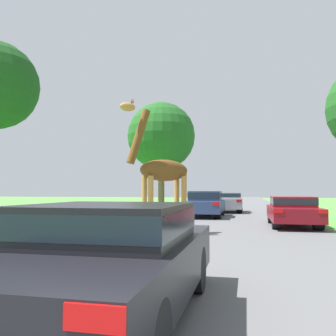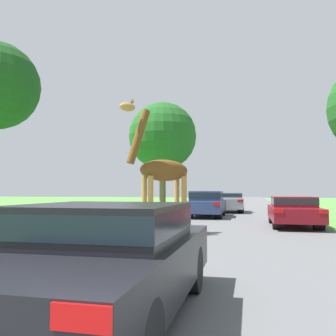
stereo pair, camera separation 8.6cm
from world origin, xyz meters
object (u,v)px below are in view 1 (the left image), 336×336
object	(u,v)px
car_far_ahead	(228,201)
tree_far_right	(161,136)
car_lead_maroon	(107,256)
car_queue_left	(293,210)
giraffe_near_road	(161,173)
car_queue_right	(206,203)

from	to	relation	value
car_far_ahead	tree_far_right	distance (m)	7.85
car_lead_maroon	car_queue_left	bearing A→B (deg)	73.40
car_lead_maroon	car_queue_left	xyz separation A→B (m)	(3.56, 11.93, -0.04)
car_far_ahead	car_queue_left	bearing A→B (deg)	-71.52
giraffe_near_road	car_far_ahead	size ratio (longest dim) A/B	1.14
car_queue_right	car_far_ahead	distance (m)	4.86
car_queue_left	car_far_ahead	distance (m)	10.03
car_queue_right	tree_far_right	bearing A→B (deg)	121.57
car_queue_left	car_far_ahead	size ratio (longest dim) A/B	1.11
car_far_ahead	car_lead_maroon	bearing A→B (deg)	-91.01
tree_far_right	car_queue_left	bearing A→B (deg)	-54.06
car_lead_maroon	car_queue_left	world-z (taller)	car_lead_maroon
car_queue_left	giraffe_near_road	bearing A→B (deg)	-141.56
car_lead_maroon	car_queue_right	bearing A→B (deg)	92.36
car_queue_left	car_far_ahead	world-z (taller)	car_far_ahead
car_lead_maroon	car_queue_right	distance (m)	16.71
giraffe_near_road	car_queue_right	size ratio (longest dim) A/B	1.00
giraffe_near_road	car_queue_right	xyz separation A→B (m)	(0.61, 8.62, -1.33)
car_queue_right	car_far_ahead	bearing A→B (deg)	77.34
giraffe_near_road	car_lead_maroon	distance (m)	8.30
car_queue_right	car_far_ahead	world-z (taller)	car_queue_right
car_lead_maroon	car_queue_left	distance (m)	12.44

